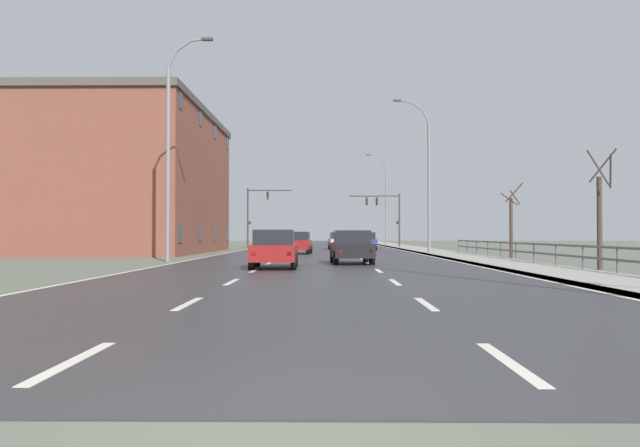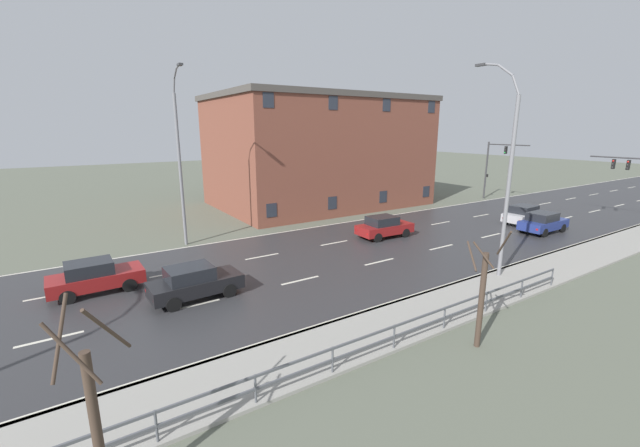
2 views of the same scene
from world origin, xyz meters
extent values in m
cube|color=#5B6051|center=(0.00, 48.00, -0.06)|extent=(160.00, 160.00, 0.12)
cube|color=#303033|center=(0.00, 60.00, 0.01)|extent=(14.00, 120.00, 0.02)
cube|color=beige|center=(-2.33, 18.20, 0.02)|extent=(0.16, 2.20, 0.01)
cube|color=beige|center=(-2.33, 23.60, 0.02)|extent=(0.16, 2.20, 0.01)
cube|color=beige|center=(-2.33, 29.00, 0.02)|extent=(0.16, 2.20, 0.01)
cube|color=beige|center=(-2.33, 34.40, 0.02)|extent=(0.16, 2.20, 0.01)
cube|color=beige|center=(-2.33, 39.80, 0.02)|extent=(0.16, 2.20, 0.01)
cube|color=beige|center=(-2.33, 45.20, 0.02)|extent=(0.16, 2.20, 0.01)
cube|color=beige|center=(-2.33, 50.60, 0.02)|extent=(0.16, 2.20, 0.01)
cube|color=beige|center=(-2.33, 56.00, 0.02)|extent=(0.16, 2.20, 0.01)
cube|color=beige|center=(-2.33, 61.40, 0.02)|extent=(0.16, 2.20, 0.01)
cube|color=beige|center=(-2.33, 66.80, 0.02)|extent=(0.16, 2.20, 0.01)
cube|color=beige|center=(-2.33, 72.20, 0.02)|extent=(0.16, 2.20, 0.01)
cube|color=beige|center=(-2.33, 77.60, 0.02)|extent=(0.16, 2.20, 0.01)
cube|color=beige|center=(-2.33, 83.00, 0.02)|extent=(0.16, 2.20, 0.01)
cube|color=beige|center=(2.33, 18.20, 0.02)|extent=(0.16, 2.20, 0.01)
cube|color=beige|center=(2.33, 23.60, 0.02)|extent=(0.16, 2.20, 0.01)
cube|color=beige|center=(2.33, 29.00, 0.02)|extent=(0.16, 2.20, 0.01)
cube|color=beige|center=(2.33, 34.40, 0.02)|extent=(0.16, 2.20, 0.01)
cube|color=beige|center=(2.33, 39.80, 0.02)|extent=(0.16, 2.20, 0.01)
cube|color=beige|center=(2.33, 45.20, 0.02)|extent=(0.16, 2.20, 0.01)
cube|color=beige|center=(2.33, 50.60, 0.02)|extent=(0.16, 2.20, 0.01)
cube|color=beige|center=(2.33, 56.00, 0.02)|extent=(0.16, 2.20, 0.01)
cube|color=beige|center=(2.33, 61.40, 0.02)|extent=(0.16, 2.20, 0.01)
cube|color=beige|center=(2.33, 66.80, 0.02)|extent=(0.16, 2.20, 0.01)
cube|color=beige|center=(-6.85, 60.00, 0.02)|extent=(0.16, 120.00, 0.01)
cube|color=#515459|center=(9.85, 21.87, 0.95)|extent=(0.06, 34.22, 0.08)
cube|color=#515459|center=(9.85, 21.87, 0.55)|extent=(0.06, 34.22, 0.08)
cylinder|color=#515459|center=(9.85, 20.56, 0.50)|extent=(0.07, 0.07, 1.00)
cylinder|color=#515459|center=(9.85, 23.19, 0.50)|extent=(0.07, 0.07, 1.00)
cylinder|color=#515459|center=(9.85, 25.82, 0.50)|extent=(0.07, 0.07, 1.00)
cylinder|color=#515459|center=(9.85, 28.45, 0.50)|extent=(0.07, 0.07, 1.00)
cylinder|color=#515459|center=(9.85, 31.09, 0.50)|extent=(0.07, 0.07, 1.00)
cylinder|color=#515459|center=(9.85, 33.72, 0.50)|extent=(0.07, 0.07, 1.00)
cylinder|color=#515459|center=(9.85, 36.35, 0.50)|extent=(0.07, 0.07, 1.00)
cylinder|color=#515459|center=(9.85, 38.98, 0.50)|extent=(0.07, 0.07, 1.00)
cylinder|color=slate|center=(7.60, 38.08, 4.62)|extent=(0.20, 0.20, 9.24)
cylinder|color=slate|center=(7.39, 38.08, 9.69)|extent=(0.52, 0.11, 0.95)
cylinder|color=slate|center=(6.77, 38.08, 10.44)|extent=(0.88, 0.11, 0.66)
cylinder|color=slate|center=(5.86, 38.08, 10.81)|extent=(1.00, 0.11, 0.28)
cube|color=#333335|center=(5.37, 38.08, 10.85)|extent=(0.56, 0.24, 0.12)
cylinder|color=slate|center=(-7.60, 25.79, 4.92)|extent=(0.20, 0.20, 9.84)
cylinder|color=slate|center=(-7.41, 25.79, 10.24)|extent=(0.47, 0.11, 0.84)
cylinder|color=slate|center=(-6.87, 25.79, 10.89)|extent=(0.78, 0.11, 0.60)
cylinder|color=slate|center=(-6.07, 25.79, 11.22)|extent=(0.89, 0.11, 0.26)
cube|color=#333335|center=(-5.64, 25.79, 11.25)|extent=(0.56, 0.24, 0.12)
cylinder|color=#38383A|center=(5.30, 57.89, 5.35)|extent=(5.20, 0.12, 0.12)
cube|color=black|center=(5.56, 57.89, 4.80)|extent=(0.20, 0.28, 0.80)
sphere|color=red|center=(5.56, 57.74, 5.06)|extent=(0.14, 0.14, 0.14)
sphere|color=#2D2D2D|center=(5.56, 57.74, 4.80)|extent=(0.14, 0.14, 0.14)
sphere|color=#2D2D2D|center=(5.56, 57.74, 4.54)|extent=(0.14, 0.14, 0.14)
cube|color=black|center=(4.52, 57.89, 4.80)|extent=(0.20, 0.28, 0.80)
sphere|color=red|center=(4.52, 57.74, 5.06)|extent=(0.14, 0.14, 0.14)
sphere|color=#2D2D2D|center=(4.52, 57.74, 4.80)|extent=(0.14, 0.14, 0.14)
sphere|color=#2D2D2D|center=(4.52, 57.74, 4.54)|extent=(0.14, 0.14, 0.14)
cylinder|color=#38383A|center=(-7.90, 58.85, 3.13)|extent=(0.18, 0.18, 6.27)
cylinder|color=#38383A|center=(-5.59, 58.85, 6.02)|extent=(4.62, 0.12, 0.12)
cube|color=black|center=(-5.82, 58.85, 5.47)|extent=(0.20, 0.28, 0.80)
sphere|color=#2D2D2D|center=(-5.82, 58.70, 5.73)|extent=(0.14, 0.14, 0.14)
sphere|color=#2D2D2D|center=(-5.82, 58.70, 5.47)|extent=(0.14, 0.14, 0.14)
sphere|color=green|center=(-5.82, 58.70, 5.21)|extent=(0.14, 0.14, 0.14)
cube|color=black|center=(-7.68, 58.80, 2.60)|extent=(0.18, 0.12, 0.32)
cube|color=#B7B7BC|center=(1.51, 50.82, 0.65)|extent=(1.97, 4.19, 0.64)
cube|color=black|center=(1.53, 50.57, 1.27)|extent=(1.66, 2.08, 0.60)
cube|color=slate|center=(1.48, 51.52, 1.25)|extent=(1.41, 0.15, 0.51)
cylinder|color=black|center=(2.25, 52.13, 0.33)|extent=(0.25, 0.67, 0.66)
cylinder|color=black|center=(0.64, 52.05, 0.33)|extent=(0.25, 0.67, 0.66)
cylinder|color=black|center=(2.39, 49.59, 0.33)|extent=(0.25, 0.67, 0.66)
cylinder|color=black|center=(0.77, 49.51, 0.33)|extent=(0.25, 0.67, 0.66)
cube|color=red|center=(0.96, 48.76, 0.65)|extent=(0.16, 0.05, 0.14)
cube|color=red|center=(2.28, 48.83, 0.65)|extent=(0.16, 0.05, 0.14)
cube|color=navy|center=(3.85, 49.32, 0.65)|extent=(1.77, 4.10, 0.64)
cube|color=black|center=(3.85, 49.07, 1.27)|extent=(1.56, 2.00, 0.60)
cube|color=slate|center=(3.85, 50.02, 1.25)|extent=(1.40, 0.08, 0.51)
cylinder|color=black|center=(4.67, 50.59, 0.33)|extent=(0.22, 0.66, 0.66)
cylinder|color=black|center=(3.05, 50.60, 0.33)|extent=(0.22, 0.66, 0.66)
cylinder|color=black|center=(4.66, 48.05, 0.33)|extent=(0.22, 0.66, 0.66)
cylinder|color=black|center=(3.04, 48.06, 0.33)|extent=(0.22, 0.66, 0.66)
cube|color=red|center=(3.19, 47.30, 0.65)|extent=(0.16, 0.04, 0.14)
cube|color=red|center=(4.51, 47.29, 0.65)|extent=(0.16, 0.04, 0.14)
cube|color=maroon|center=(-1.73, 20.09, 0.65)|extent=(1.87, 4.15, 0.64)
cube|color=black|center=(-1.72, 19.84, 1.27)|extent=(1.61, 2.04, 0.60)
cube|color=slate|center=(-1.75, 20.79, 1.25)|extent=(1.41, 0.12, 0.51)
cylinder|color=black|center=(-0.96, 21.39, 0.33)|extent=(0.24, 0.67, 0.66)
cylinder|color=black|center=(-2.57, 21.34, 0.33)|extent=(0.24, 0.67, 0.66)
cylinder|color=black|center=(-0.89, 18.84, 0.33)|extent=(0.24, 0.67, 0.66)
cylinder|color=black|center=(-2.51, 18.80, 0.33)|extent=(0.24, 0.67, 0.66)
cube|color=red|center=(-2.34, 18.05, 0.65)|extent=(0.16, 0.04, 0.14)
cube|color=red|center=(-1.02, 18.08, 0.65)|extent=(0.16, 0.04, 0.14)
cube|color=maroon|center=(-1.64, 38.35, 0.65)|extent=(1.94, 4.18, 0.64)
cube|color=black|center=(-1.65, 38.10, 1.27)|extent=(1.65, 2.07, 0.60)
cube|color=slate|center=(-1.61, 39.04, 1.25)|extent=(1.41, 0.14, 0.51)
cylinder|color=black|center=(-0.78, 39.58, 0.33)|extent=(0.25, 0.67, 0.66)
cylinder|color=black|center=(-2.39, 39.65, 0.33)|extent=(0.25, 0.67, 0.66)
cylinder|color=black|center=(-0.89, 37.04, 0.33)|extent=(0.25, 0.67, 0.66)
cylinder|color=black|center=(-2.51, 37.11, 0.33)|extent=(0.25, 0.67, 0.66)
cube|color=red|center=(-2.39, 36.35, 0.65)|extent=(0.16, 0.05, 0.14)
cube|color=red|center=(-1.08, 36.29, 0.65)|extent=(0.16, 0.05, 0.14)
cube|color=black|center=(1.55, 23.89, 0.65)|extent=(1.96, 4.18, 0.64)
cube|color=black|center=(1.56, 23.64, 1.27)|extent=(1.66, 2.08, 0.60)
cube|color=slate|center=(1.52, 24.59, 1.25)|extent=(1.41, 0.15, 0.51)
cylinder|color=black|center=(2.30, 25.20, 0.33)|extent=(0.25, 0.67, 0.66)
cylinder|color=black|center=(0.68, 25.12, 0.33)|extent=(0.25, 0.67, 0.66)
cylinder|color=black|center=(2.42, 22.66, 0.33)|extent=(0.25, 0.67, 0.66)
cylinder|color=black|center=(0.80, 22.58, 0.33)|extent=(0.25, 0.67, 0.66)
cube|color=red|center=(0.99, 21.83, 0.65)|extent=(0.16, 0.05, 0.14)
cube|color=red|center=(2.31, 21.89, 0.65)|extent=(0.16, 0.05, 0.14)
cube|color=brown|center=(-15.60, 41.53, 5.16)|extent=(13.82, 19.90, 10.32)
cube|color=#4C4742|center=(-15.60, 41.53, 10.57)|extent=(14.09, 20.29, 0.50)
cube|color=#282D38|center=(-8.67, 32.79, 1.40)|extent=(0.04, 0.90, 1.10)
cube|color=#282D38|center=(-8.67, 38.62, 1.40)|extent=(0.04, 0.90, 1.10)
cube|color=#282D38|center=(-8.67, 44.45, 1.40)|extent=(0.04, 0.90, 1.10)
cube|color=#282D38|center=(-8.67, 50.28, 1.40)|extent=(0.04, 0.90, 1.10)
cube|color=#282D38|center=(-8.67, 32.79, 9.72)|extent=(0.04, 0.90, 1.10)
cube|color=#282D38|center=(-8.67, 38.62, 9.72)|extent=(0.04, 0.90, 1.10)
cube|color=#282D38|center=(-8.67, 44.45, 9.72)|extent=(0.04, 0.90, 1.10)
cube|color=#282D38|center=(-8.67, 50.28, 9.72)|extent=(0.04, 0.90, 1.10)
cylinder|color=#423328|center=(11.11, 19.34, 1.83)|extent=(0.20, 0.20, 3.65)
cylinder|color=#423328|center=(11.44, 19.76, 4.13)|extent=(0.85, 0.76, 1.33)
cylinder|color=#423328|center=(10.92, 19.00, 3.96)|extent=(0.74, 0.46, 1.46)
cylinder|color=#423328|center=(11.47, 19.16, 3.85)|extent=(0.40, 0.80, 1.31)
cylinder|color=#423328|center=(11.26, 31.21, 1.77)|extent=(0.20, 0.20, 3.54)
cylinder|color=#423328|center=(11.02, 30.77, 3.44)|extent=(0.88, 0.61, 0.81)
cylinder|color=#423328|center=(11.59, 31.65, 3.89)|extent=(0.90, 0.77, 1.16)
cylinder|color=#423328|center=(11.39, 30.87, 3.56)|extent=(0.73, 0.34, 0.86)
camera|label=1|loc=(0.39, -4.48, 1.39)|focal=33.95mm
camera|label=2|loc=(18.95, 19.46, 7.67)|focal=22.13mm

